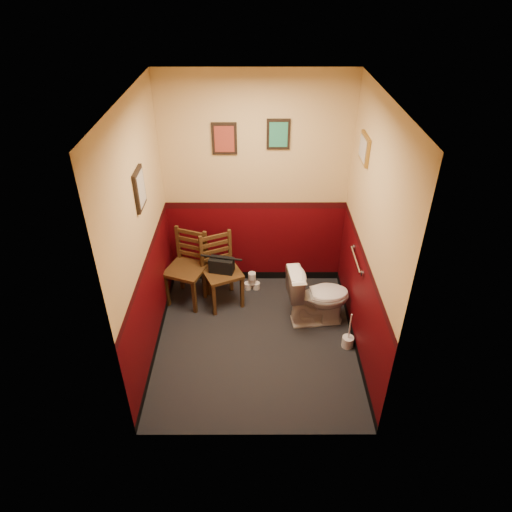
{
  "coord_description": "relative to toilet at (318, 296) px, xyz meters",
  "views": [
    {
      "loc": [
        -0.01,
        -3.76,
        3.68
      ],
      "look_at": [
        0.0,
        0.25,
        1.0
      ],
      "focal_mm": 32.0,
      "sensor_mm": 36.0,
      "label": 1
    }
  ],
  "objects": [
    {
      "name": "wall_left",
      "position": [
        -1.82,
        -0.37,
        0.99
      ],
      "size": [
        0.0,
        2.4,
        2.7
      ],
      "primitive_type": "cube",
      "rotation": [
        1.57,
        0.0,
        1.57
      ],
      "color": "#3F0307",
      "rests_on": "ground"
    },
    {
      "name": "ceiling",
      "position": [
        -0.72,
        -0.37,
        2.34
      ],
      "size": [
        2.2,
        2.4,
        0.0
      ],
      "primitive_type": "cube",
      "rotation": [
        3.14,
        0.0,
        0.0
      ],
      "color": "silver",
      "rests_on": "ground"
    },
    {
      "name": "tp_stack",
      "position": [
        -0.77,
        0.61,
        -0.25
      ],
      "size": [
        0.2,
        0.12,
        0.26
      ],
      "color": "silver",
      "rests_on": "floor"
    },
    {
      "name": "wall_front",
      "position": [
        -0.72,
        -1.57,
        0.99
      ],
      "size": [
        2.2,
        0.0,
        2.7
      ],
      "primitive_type": "cube",
      "rotation": [
        -1.57,
        0.0,
        0.0
      ],
      "color": "#3F0307",
      "rests_on": "ground"
    },
    {
      "name": "framed_print_left",
      "position": [
        -1.8,
        -0.27,
        1.49
      ],
      "size": [
        0.04,
        0.3,
        0.38
      ],
      "color": "black",
      "rests_on": "wall_left"
    },
    {
      "name": "framed_print_back_b",
      "position": [
        -0.47,
        0.81,
        1.64
      ],
      "size": [
        0.26,
        0.04,
        0.34
      ],
      "color": "black",
      "rests_on": "wall_back"
    },
    {
      "name": "toilet_brush",
      "position": [
        0.3,
        -0.44,
        -0.28
      ],
      "size": [
        0.13,
        0.13,
        0.46
      ],
      "color": "silver",
      "rests_on": "floor"
    },
    {
      "name": "wall_back",
      "position": [
        -0.72,
        0.83,
        0.99
      ],
      "size": [
        2.2,
        0.0,
        2.7
      ],
      "primitive_type": "cube",
      "rotation": [
        1.57,
        0.0,
        0.0
      ],
      "color": "#3F0307",
      "rests_on": "ground"
    },
    {
      "name": "chair_right",
      "position": [
        -1.15,
        0.38,
        0.1
      ],
      "size": [
        0.56,
        0.56,
        0.91
      ],
      "rotation": [
        0.0,
        0.0,
        0.42
      ],
      "color": "#4E3117",
      "rests_on": "floor"
    },
    {
      "name": "handbag",
      "position": [
        -1.13,
        0.34,
        0.21
      ],
      "size": [
        0.31,
        0.2,
        0.21
      ],
      "rotation": [
        0.0,
        0.0,
        -0.21
      ],
      "color": "black",
      "rests_on": "chair_right"
    },
    {
      "name": "chair_left",
      "position": [
        -1.56,
        0.42,
        0.11
      ],
      "size": [
        0.56,
        0.56,
        0.94
      ],
      "rotation": [
        0.0,
        0.0,
        -0.36
      ],
      "color": "#4E3117",
      "rests_on": "floor"
    },
    {
      "name": "toilet",
      "position": [
        0.0,
        0.0,
        0.0
      ],
      "size": [
        0.78,
        0.49,
        0.72
      ],
      "primitive_type": "imported",
      "rotation": [
        0.0,
        0.0,
        1.69
      ],
      "color": "white",
      "rests_on": "floor"
    },
    {
      "name": "wall_right",
      "position": [
        0.38,
        -0.37,
        0.99
      ],
      "size": [
        0.0,
        2.4,
        2.7
      ],
      "primitive_type": "cube",
      "rotation": [
        1.57,
        0.0,
        -1.57
      ],
      "color": "#3F0307",
      "rests_on": "ground"
    },
    {
      "name": "grab_bar",
      "position": [
        0.35,
        -0.12,
        0.59
      ],
      "size": [
        0.05,
        0.56,
        0.06
      ],
      "color": "silver",
      "rests_on": "wall_right"
    },
    {
      "name": "framed_print_right",
      "position": [
        0.36,
        0.23,
        1.69
      ],
      "size": [
        0.04,
        0.34,
        0.28
      ],
      "color": "olive",
      "rests_on": "wall_right"
    },
    {
      "name": "framed_print_back_a",
      "position": [
        -1.07,
        0.81,
        1.59
      ],
      "size": [
        0.28,
        0.04,
        0.36
      ],
      "color": "black",
      "rests_on": "wall_back"
    },
    {
      "name": "floor",
      "position": [
        -0.72,
        -0.37,
        -0.36
      ],
      "size": [
        2.2,
        2.4,
        0.0
      ],
      "primitive_type": "cube",
      "color": "black",
      "rests_on": "ground"
    }
  ]
}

